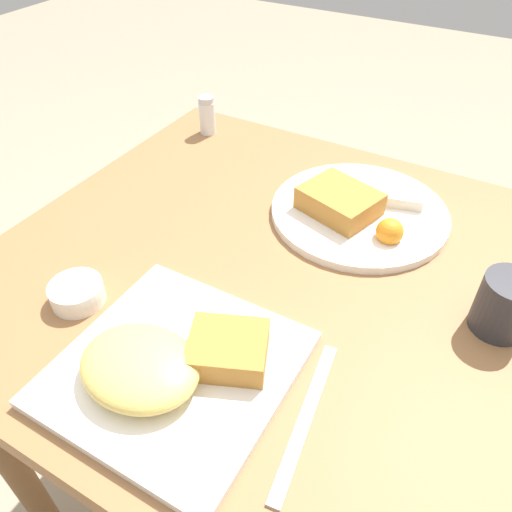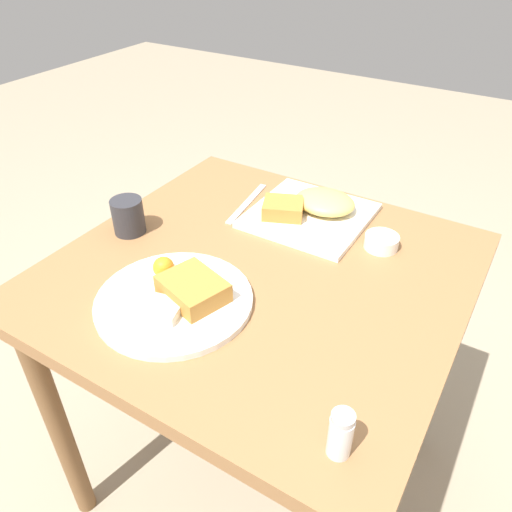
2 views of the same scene
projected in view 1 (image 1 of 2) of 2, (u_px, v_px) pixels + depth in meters
The scene contains 8 objects.
ground_plane at pixel (263, 483), 1.27m from camera, with size 8.00×8.00×0.00m, color gray.
dining_table at pixel (266, 308), 0.85m from camera, with size 0.84×0.81×0.76m.
plate_square_near at pixel (169, 365), 0.60m from camera, with size 0.27×0.27×0.06m.
plate_oval_far at pixel (358, 209), 0.86m from camera, with size 0.30×0.30×0.05m.
sauce_ramekin at pixel (77, 293), 0.70m from camera, with size 0.08×0.08×0.03m.
salt_shaker at pixel (207, 118), 1.08m from camera, with size 0.03×0.03×0.08m.
butter_knife at pixel (306, 417), 0.57m from camera, with size 0.04×0.22×0.00m.
coffee_mug at pixel (505, 305), 0.65m from camera, with size 0.07×0.07×0.08m.
Camera 1 is at (0.27, -0.51, 1.27)m, focal length 35.00 mm.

